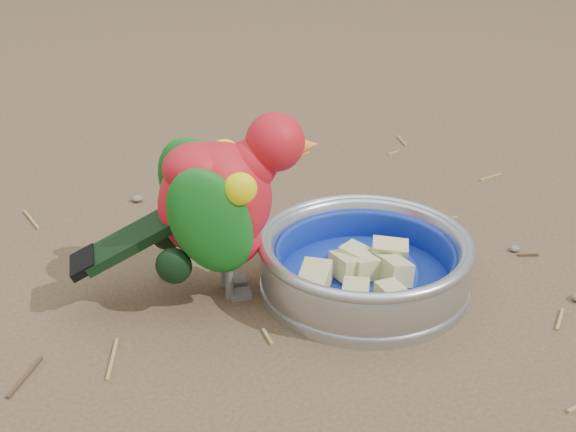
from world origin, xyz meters
name	(u,v)px	position (x,y,z in m)	size (l,w,h in m)	color
ground	(279,295)	(0.00, 0.00, 0.00)	(60.00, 60.00, 0.00)	brown
food_bowl	(364,283)	(0.09, -0.02, 0.01)	(0.22, 0.22, 0.02)	#B2B2BA
bowl_wall	(365,258)	(0.09, -0.02, 0.04)	(0.22, 0.22, 0.04)	#B2B2BA
fruit_wedges	(365,264)	(0.09, -0.02, 0.03)	(0.13, 0.13, 0.03)	#C8C17F
lory_parrot	(220,213)	(-0.05, 0.02, 0.09)	(0.11, 0.23, 0.19)	red
ground_debris	(262,250)	(0.01, 0.09, 0.00)	(0.90, 0.80, 0.01)	olive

